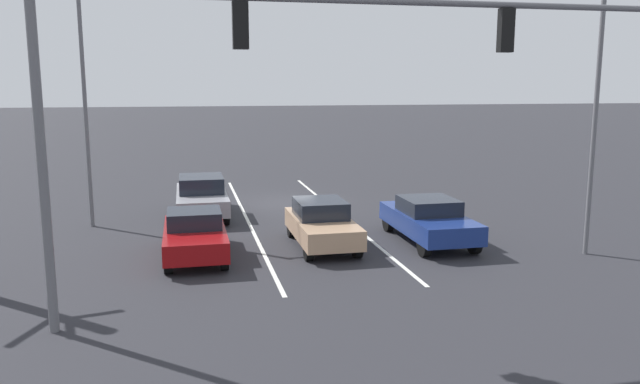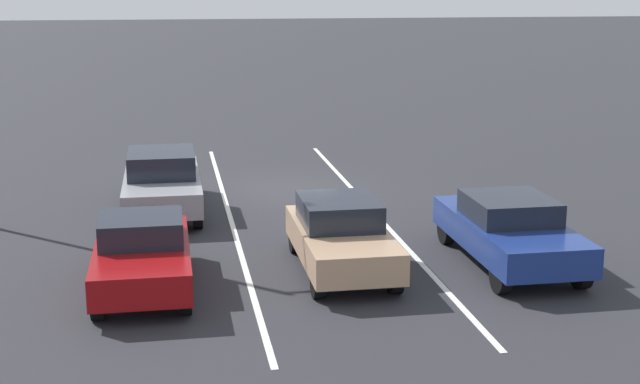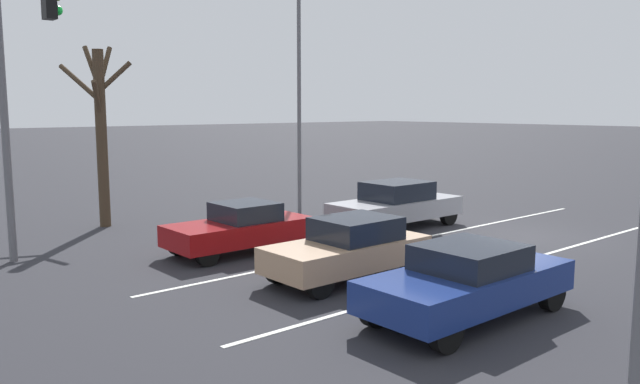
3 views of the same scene
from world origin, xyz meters
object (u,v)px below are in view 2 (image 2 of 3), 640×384
at_px(car_gray_rightlane_second, 162,181).
at_px(traffic_signal_gantry, 212,8).
at_px(car_maroon_rightlane_front, 142,254).
at_px(car_tan_midlane_front, 341,235).
at_px(car_navy_leftlane_front, 509,229).

height_order(car_gray_rightlane_second, traffic_signal_gantry, traffic_signal_gantry).
bearing_deg(car_gray_rightlane_second, car_maroon_rightlane_front, 86.32).
bearing_deg(car_tan_midlane_front, car_maroon_rightlane_front, 6.28).
xyz_separation_m(car_navy_leftlane_front, car_gray_rightlane_second, (6.99, -5.61, 0.05)).
distance_m(car_navy_leftlane_front, traffic_signal_gantry, 9.38).
relative_size(car_navy_leftlane_front, traffic_signal_gantry, 0.34).
distance_m(car_maroon_rightlane_front, traffic_signal_gantry, 6.98).
bearing_deg(car_navy_leftlane_front, car_tan_midlane_front, -2.99).
xyz_separation_m(car_maroon_rightlane_front, traffic_signal_gantry, (-1.16, 5.06, 4.66)).
xyz_separation_m(car_tan_midlane_front, car_maroon_rightlane_front, (3.90, 0.43, -0.04)).
height_order(car_tan_midlane_front, car_gray_rightlane_second, car_gray_rightlane_second).
distance_m(car_tan_midlane_front, traffic_signal_gantry, 7.68).
height_order(car_navy_leftlane_front, traffic_signal_gantry, traffic_signal_gantry).
height_order(car_navy_leftlane_front, car_gray_rightlane_second, car_gray_rightlane_second).
relative_size(car_tan_midlane_front, car_maroon_rightlane_front, 1.00).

